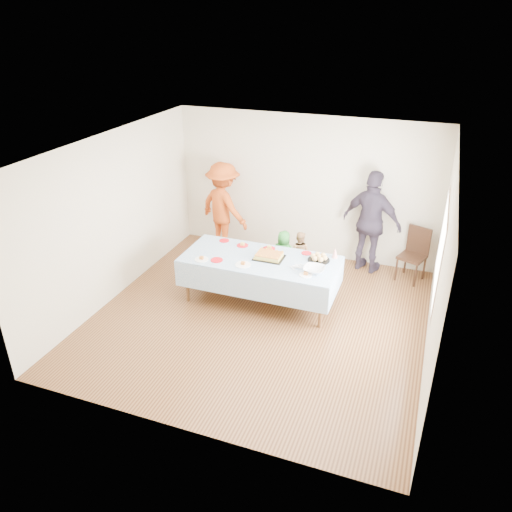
{
  "coord_description": "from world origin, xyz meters",
  "views": [
    {
      "loc": [
        2.24,
        -6.21,
        4.37
      ],
      "look_at": [
        -0.17,
        0.3,
        0.91
      ],
      "focal_mm": 35.0,
      "sensor_mm": 36.0,
      "label": 1
    }
  ],
  "objects_px": {
    "party_table": "(260,261)",
    "adult_left": "(224,207)",
    "dining_chair": "(415,251)",
    "birthday_cake": "(269,256)"
  },
  "relations": [
    {
      "from": "party_table",
      "to": "dining_chair",
      "type": "distance_m",
      "value": 2.84
    },
    {
      "from": "dining_chair",
      "to": "adult_left",
      "type": "distance_m",
      "value": 3.67
    },
    {
      "from": "birthday_cake",
      "to": "adult_left",
      "type": "height_order",
      "value": "adult_left"
    },
    {
      "from": "party_table",
      "to": "adult_left",
      "type": "bearing_deg",
      "value": 129.43
    },
    {
      "from": "dining_chair",
      "to": "party_table",
      "type": "bearing_deg",
      "value": -123.59
    },
    {
      "from": "party_table",
      "to": "birthday_cake",
      "type": "height_order",
      "value": "birthday_cake"
    },
    {
      "from": "dining_chair",
      "to": "birthday_cake",
      "type": "bearing_deg",
      "value": -122.97
    },
    {
      "from": "party_table",
      "to": "adult_left",
      "type": "xyz_separation_m",
      "value": [
        -1.36,
        1.65,
        0.16
      ]
    },
    {
      "from": "birthday_cake",
      "to": "adult_left",
      "type": "xyz_separation_m",
      "value": [
        -1.49,
        1.59,
        0.07
      ]
    },
    {
      "from": "birthday_cake",
      "to": "dining_chair",
      "type": "bearing_deg",
      "value": 36.66
    }
  ]
}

